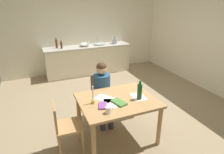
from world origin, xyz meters
TOP-DOWN VIEW (x-y plane):
  - ground_plane at (0.00, 0.00)m, footprint 5.20×5.20m
  - wall_back at (0.00, 2.60)m, footprint 5.20×0.12m
  - wall_right at (2.60, 0.00)m, footprint 0.12×5.20m
  - kitchen_counter at (0.00, 2.24)m, footprint 2.69×0.64m
  - dining_table at (-0.46, -1.05)m, footprint 1.23×0.99m
  - chair_at_table at (-0.48, -0.32)m, footprint 0.45×0.45m
  - person_seated at (-0.49, -0.46)m, footprint 0.37×0.62m
  - chair_side_empty at (-1.33, -1.08)m, footprint 0.42×0.42m
  - coffee_mug at (-0.74, -1.37)m, footprint 0.12×0.08m
  - candlestick at (-0.86, -1.02)m, footprint 0.06×0.06m
  - book_magazine at (-0.49, -1.18)m, footprint 0.21×0.28m
  - book_cookery at (-0.75, -1.17)m, footprint 0.18×0.23m
  - paper_letter at (-0.61, -1.13)m, footprint 0.31×0.35m
  - paper_bill at (-0.64, -0.93)m, footprint 0.34×0.36m
  - paper_envelope at (-0.09, -1.10)m, footprint 0.25×0.32m
  - wine_bottle_on_table at (-0.12, -1.17)m, footprint 0.08×0.08m
  - sink_unit at (0.40, 2.24)m, footprint 0.36×0.36m
  - bottle_oil at (-0.93, 2.31)m, footprint 0.06×0.06m
  - bottle_vinegar at (-0.80, 2.21)m, footprint 0.06×0.06m
  - mixing_bowl at (-0.13, 2.22)m, footprint 0.25×0.25m
  - stovetop_kettle at (0.93, 2.24)m, footprint 0.18×0.18m
  - wine_glass_near_sink at (0.05, 2.39)m, footprint 0.07×0.07m
  - wine_glass_by_kettle at (-0.04, 2.39)m, footprint 0.07×0.07m
  - teacup_on_counter at (-0.02, 2.09)m, footprint 0.11×0.07m

SIDE VIEW (x-z plane):
  - ground_plane at x=0.00m, z-range -0.04..0.00m
  - kitchen_counter at x=0.00m, z-range 0.00..0.90m
  - chair_side_empty at x=-1.33m, z-range 0.06..0.93m
  - chair_at_table at x=-0.48m, z-range 0.06..0.94m
  - dining_table at x=-0.46m, z-range 0.27..1.02m
  - person_seated at x=-0.49m, z-range 0.08..1.28m
  - paper_letter at x=-0.61m, z-range 0.75..0.75m
  - paper_bill at x=-0.64m, z-range 0.75..0.75m
  - paper_envelope at x=-0.09m, z-range 0.75..0.75m
  - book_cookery at x=-0.75m, z-range 0.75..0.77m
  - book_magazine at x=-0.49m, z-range 0.75..0.78m
  - coffee_mug at x=-0.74m, z-range 0.75..0.85m
  - candlestick at x=-0.86m, z-range 0.69..0.98m
  - wine_bottle_on_table at x=-0.12m, z-range 0.72..1.04m
  - sink_unit at x=0.40m, z-range 0.80..1.04m
  - teacup_on_counter at x=-0.02m, z-range 0.90..0.99m
  - mixing_bowl at x=-0.13m, z-range 0.90..1.01m
  - stovetop_kettle at x=0.93m, z-range 0.89..1.11m
  - bottle_vinegar at x=-0.80m, z-range 0.88..1.13m
  - wine_glass_near_sink at x=0.05m, z-range 0.93..1.09m
  - wine_glass_by_kettle at x=-0.04m, z-range 0.93..1.09m
  - bottle_oil at x=-0.93m, z-range 0.88..1.18m
  - wall_back at x=0.00m, z-range 0.00..2.60m
  - wall_right at x=2.60m, z-range 0.00..2.60m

